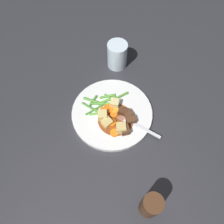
% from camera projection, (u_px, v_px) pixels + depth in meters
% --- Properties ---
extents(ground_plane, '(3.00, 3.00, 0.00)m').
position_uv_depth(ground_plane, '(112.00, 114.00, 0.79)').
color(ground_plane, '#2D2D33').
extents(dinner_plate, '(0.28, 0.28, 0.02)m').
position_uv_depth(dinner_plate, '(112.00, 113.00, 0.78)').
color(dinner_plate, white).
rests_on(dinner_plate, ground_plane).
extents(stew_sauce, '(0.12, 0.12, 0.00)m').
position_uv_depth(stew_sauce, '(115.00, 120.00, 0.76)').
color(stew_sauce, brown).
rests_on(stew_sauce, dinner_plate).
extents(carrot_slice_0, '(0.05, 0.05, 0.01)m').
position_uv_depth(carrot_slice_0, '(108.00, 109.00, 0.77)').
color(carrot_slice_0, orange).
rests_on(carrot_slice_0, dinner_plate).
extents(carrot_slice_1, '(0.03, 0.03, 0.01)m').
position_uv_depth(carrot_slice_1, '(113.00, 115.00, 0.76)').
color(carrot_slice_1, orange).
rests_on(carrot_slice_1, dinner_plate).
extents(carrot_slice_2, '(0.05, 0.05, 0.01)m').
position_uv_depth(carrot_slice_2, '(114.00, 109.00, 0.77)').
color(carrot_slice_2, orange).
rests_on(carrot_slice_2, dinner_plate).
extents(carrot_slice_3, '(0.03, 0.03, 0.01)m').
position_uv_depth(carrot_slice_3, '(114.00, 133.00, 0.73)').
color(carrot_slice_3, orange).
rests_on(carrot_slice_3, dinner_plate).
extents(carrot_slice_4, '(0.04, 0.04, 0.01)m').
position_uv_depth(carrot_slice_4, '(111.00, 123.00, 0.75)').
color(carrot_slice_4, orange).
rests_on(carrot_slice_4, dinner_plate).
extents(carrot_slice_5, '(0.04, 0.04, 0.01)m').
position_uv_depth(carrot_slice_5, '(104.00, 112.00, 0.77)').
color(carrot_slice_5, orange).
rests_on(carrot_slice_5, dinner_plate).
extents(potato_chunk_0, '(0.04, 0.04, 0.02)m').
position_uv_depth(potato_chunk_0, '(107.00, 123.00, 0.74)').
color(potato_chunk_0, '#DBBC6B').
rests_on(potato_chunk_0, dinner_plate).
extents(potato_chunk_1, '(0.04, 0.04, 0.03)m').
position_uv_depth(potato_chunk_1, '(102.00, 116.00, 0.75)').
color(potato_chunk_1, '#E5CC7A').
rests_on(potato_chunk_1, dinner_plate).
extents(potato_chunk_2, '(0.04, 0.04, 0.03)m').
position_uv_depth(potato_chunk_2, '(115.00, 104.00, 0.77)').
color(potato_chunk_2, '#EAD68C').
rests_on(potato_chunk_2, dinner_plate).
extents(potato_chunk_3, '(0.04, 0.04, 0.03)m').
position_uv_depth(potato_chunk_3, '(120.00, 129.00, 0.73)').
color(potato_chunk_3, '#DBBC6B').
rests_on(potato_chunk_3, dinner_plate).
extents(meat_chunk_0, '(0.03, 0.03, 0.02)m').
position_uv_depth(meat_chunk_0, '(125.00, 130.00, 0.73)').
color(meat_chunk_0, '#56331E').
rests_on(meat_chunk_0, dinner_plate).
extents(meat_chunk_1, '(0.04, 0.04, 0.02)m').
position_uv_depth(meat_chunk_1, '(123.00, 112.00, 0.76)').
color(meat_chunk_1, '#4C2B19').
rests_on(meat_chunk_1, dinner_plate).
extents(meat_chunk_2, '(0.03, 0.03, 0.02)m').
position_uv_depth(meat_chunk_2, '(128.00, 114.00, 0.76)').
color(meat_chunk_2, '#56331E').
rests_on(meat_chunk_2, dinner_plate).
extents(meat_chunk_3, '(0.03, 0.03, 0.02)m').
position_uv_depth(meat_chunk_3, '(131.00, 120.00, 0.75)').
color(meat_chunk_3, '#56331E').
rests_on(meat_chunk_3, dinner_plate).
extents(green_bean_0, '(0.05, 0.04, 0.01)m').
position_uv_depth(green_bean_0, '(101.00, 113.00, 0.77)').
color(green_bean_0, '#4C8E33').
rests_on(green_bean_0, dinner_plate).
extents(green_bean_1, '(0.05, 0.06, 0.01)m').
position_uv_depth(green_bean_1, '(93.00, 101.00, 0.79)').
color(green_bean_1, '#599E38').
rests_on(green_bean_1, dinner_plate).
extents(green_bean_2, '(0.02, 0.07, 0.01)m').
position_uv_depth(green_bean_2, '(95.00, 110.00, 0.77)').
color(green_bean_2, '#4C8E33').
rests_on(green_bean_2, dinner_plate).
extents(green_bean_3, '(0.02, 0.07, 0.01)m').
position_uv_depth(green_bean_3, '(119.00, 97.00, 0.80)').
color(green_bean_3, '#599E38').
rests_on(green_bean_3, dinner_plate).
extents(green_bean_4, '(0.04, 0.05, 0.01)m').
position_uv_depth(green_bean_4, '(93.00, 101.00, 0.79)').
color(green_bean_4, '#4C8E33').
rests_on(green_bean_4, dinner_plate).
extents(green_bean_5, '(0.04, 0.07, 0.01)m').
position_uv_depth(green_bean_5, '(100.00, 104.00, 0.78)').
color(green_bean_5, '#599E38').
rests_on(green_bean_5, dinner_plate).
extents(green_bean_6, '(0.05, 0.05, 0.01)m').
position_uv_depth(green_bean_6, '(114.00, 106.00, 0.78)').
color(green_bean_6, '#66AD42').
rests_on(green_bean_6, dinner_plate).
extents(green_bean_7, '(0.02, 0.06, 0.01)m').
position_uv_depth(green_bean_7, '(107.00, 96.00, 0.80)').
color(green_bean_7, '#66AD42').
rests_on(green_bean_7, dinner_plate).
extents(green_bean_8, '(0.01, 0.07, 0.01)m').
position_uv_depth(green_bean_8, '(106.00, 101.00, 0.79)').
color(green_bean_8, '#66AD42').
rests_on(green_bean_8, dinner_plate).
extents(green_bean_9, '(0.03, 0.06, 0.01)m').
position_uv_depth(green_bean_9, '(98.00, 114.00, 0.76)').
color(green_bean_9, '#66AD42').
rests_on(green_bean_9, dinner_plate).
extents(green_bean_10, '(0.06, 0.04, 0.01)m').
position_uv_depth(green_bean_10, '(111.00, 99.00, 0.80)').
color(green_bean_10, '#599E38').
rests_on(green_bean_10, dinner_plate).
extents(green_bean_11, '(0.07, 0.05, 0.01)m').
position_uv_depth(green_bean_11, '(92.00, 108.00, 0.78)').
color(green_bean_11, '#4C8E33').
rests_on(green_bean_11, dinner_plate).
extents(fork, '(0.15, 0.12, 0.00)m').
position_uv_depth(fork, '(135.00, 124.00, 0.75)').
color(fork, silver).
rests_on(fork, dinner_plate).
extents(water_glass, '(0.07, 0.07, 0.10)m').
position_uv_depth(water_glass, '(117.00, 55.00, 0.85)').
color(water_glass, silver).
rests_on(water_glass, ground_plane).
extents(pepper_mill, '(0.05, 0.05, 0.11)m').
position_uv_depth(pepper_mill, '(151.00, 206.00, 0.59)').
color(pepper_mill, '#4C2D19').
rests_on(pepper_mill, ground_plane).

